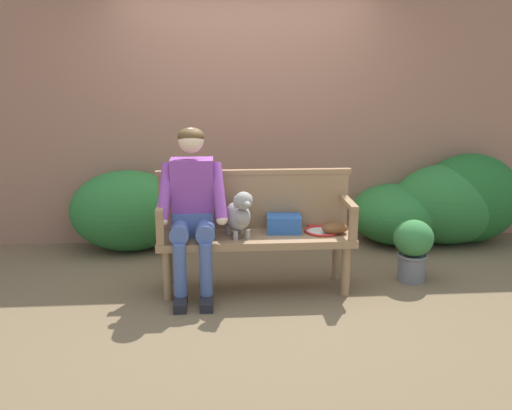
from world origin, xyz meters
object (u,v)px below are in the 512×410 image
object	(u,v)px
garden_bench	(256,242)
sports_bag	(284,224)
person_seated	(192,204)
potted_plant	(413,246)
dog_on_bench	(239,214)
baseball_glove	(335,228)
tennis_racket	(320,230)

from	to	relation	value
garden_bench	sports_bag	size ratio (longest dim) A/B	5.66
person_seated	potted_plant	bearing A→B (deg)	2.95
person_seated	dog_on_bench	distance (m)	0.38
dog_on_bench	sports_bag	size ratio (longest dim) A/B	1.41
dog_on_bench	person_seated	bearing A→B (deg)	171.59
dog_on_bench	baseball_glove	distance (m)	0.80
garden_bench	dog_on_bench	bearing A→B (deg)	-154.93
tennis_racket	potted_plant	distance (m)	0.83
person_seated	dog_on_bench	world-z (taller)	person_seated
dog_on_bench	tennis_racket	distance (m)	0.71
dog_on_bench	potted_plant	distance (m)	1.54
baseball_glove	sports_bag	size ratio (longest dim) A/B	0.79
garden_bench	tennis_racket	world-z (taller)	tennis_racket
dog_on_bench	sports_bag	bearing A→B (deg)	19.04
potted_plant	baseball_glove	bearing A→B (deg)	-172.08
dog_on_bench	sports_bag	distance (m)	0.41
sports_bag	potted_plant	world-z (taller)	sports_bag
baseball_glove	garden_bench	bearing A→B (deg)	169.36
dog_on_bench	tennis_racket	world-z (taller)	dog_on_bench
dog_on_bench	tennis_racket	bearing A→B (deg)	10.49
person_seated	potted_plant	distance (m)	1.91
baseball_glove	sports_bag	xyz separation A→B (m)	(-0.41, 0.08, 0.02)
garden_bench	baseball_glove	distance (m)	0.66
person_seated	sports_bag	bearing A→B (deg)	5.69
baseball_glove	sports_bag	world-z (taller)	sports_bag
garden_bench	dog_on_bench	xyz separation A→B (m)	(-0.14, -0.06, 0.26)
sports_bag	potted_plant	distance (m)	1.14
person_seated	baseball_glove	bearing A→B (deg)	-0.12
tennis_racket	sports_bag	xyz separation A→B (m)	(-0.30, 0.00, 0.06)
dog_on_bench	tennis_racket	size ratio (longest dim) A/B	0.70
baseball_glove	potted_plant	distance (m)	0.74
garden_bench	sports_bag	world-z (taller)	sports_bag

